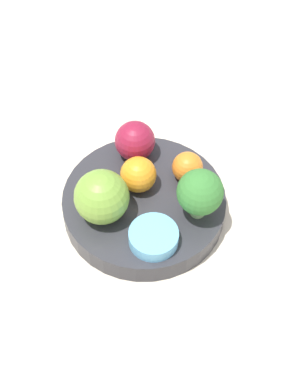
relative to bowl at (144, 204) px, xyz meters
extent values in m
plane|color=gray|center=(0.00, 0.00, -0.03)|extent=(6.00, 6.00, 0.00)
cube|color=beige|center=(0.00, 0.00, -0.02)|extent=(1.20, 1.20, 0.02)
cylinder|color=#2D2D33|center=(0.00, 0.00, 0.00)|extent=(0.20, 0.20, 0.03)
cylinder|color=#99C17A|center=(-0.02, -0.06, 0.03)|extent=(0.02, 0.02, 0.02)
sphere|color=#387A33|center=(-0.02, -0.06, 0.05)|extent=(0.05, 0.05, 0.05)
sphere|color=maroon|center=(0.07, 0.02, 0.04)|extent=(0.05, 0.05, 0.05)
sphere|color=olive|center=(-0.03, 0.05, 0.05)|extent=(0.06, 0.06, 0.06)
sphere|color=orange|center=(0.02, 0.01, 0.04)|extent=(0.04, 0.04, 0.04)
sphere|color=orange|center=(0.04, -0.05, 0.03)|extent=(0.04, 0.04, 0.04)
cylinder|color=#66B2DB|center=(-0.06, -0.02, 0.02)|extent=(0.06, 0.06, 0.02)
camera|label=1|loc=(-0.38, -0.03, 0.53)|focal=50.00mm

